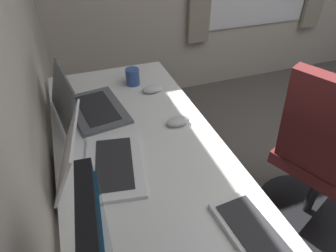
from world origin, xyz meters
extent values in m
cube|color=white|center=(0.31, 1.58, 0.71)|extent=(1.86, 0.66, 0.03)
cylinder|color=silver|center=(1.18, 1.31, 0.35)|extent=(0.05, 0.05, 0.70)
cylinder|color=silver|center=(1.18, 1.84, 0.35)|extent=(0.05, 0.05, 0.70)
cube|color=white|center=(0.50, 1.61, 0.35)|extent=(0.40, 0.50, 0.69)
cube|color=silver|center=(0.50, 1.35, 0.35)|extent=(0.37, 0.01, 0.61)
cube|color=#595B60|center=(0.82, 1.70, 0.74)|extent=(0.38, 0.27, 0.01)
cube|color=#262628|center=(0.82, 1.70, 0.75)|extent=(0.30, 0.18, 0.00)
cube|color=#595B60|center=(0.80, 1.83, 0.85)|extent=(0.36, 0.11, 0.21)
cube|color=#19234C|center=(0.80, 1.83, 0.85)|extent=(0.32, 0.10, 0.17)
cube|color=white|center=(0.43, 1.70, 0.74)|extent=(0.37, 0.27, 0.01)
cube|color=#262628|center=(0.43, 1.70, 0.75)|extent=(0.29, 0.18, 0.00)
cube|color=white|center=(0.45, 1.84, 0.84)|extent=(0.35, 0.15, 0.18)
cube|color=#B2BCCC|center=(0.45, 1.84, 0.84)|extent=(0.32, 0.13, 0.15)
ellipsoid|color=silver|center=(0.90, 1.40, 0.75)|extent=(0.06, 0.10, 0.03)
ellipsoid|color=silver|center=(0.59, 1.38, 0.75)|extent=(0.06, 0.10, 0.03)
cylinder|color=#335193|center=(1.01, 1.47, 0.77)|extent=(0.07, 0.07, 0.09)
torus|color=#335193|center=(1.06, 1.47, 0.78)|extent=(0.06, 0.01, 0.06)
cube|color=maroon|center=(0.38, 0.62, 0.46)|extent=(0.57, 0.56, 0.07)
cube|color=maroon|center=(0.30, 0.82, 0.74)|extent=(0.42, 0.27, 0.50)
cylinder|color=black|center=(0.38, 0.62, 0.24)|extent=(0.05, 0.05, 0.37)
cylinder|color=black|center=(0.38, 0.62, 0.04)|extent=(0.56, 0.56, 0.03)
camera|label=1|loc=(-0.37, 1.77, 1.49)|focal=31.20mm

